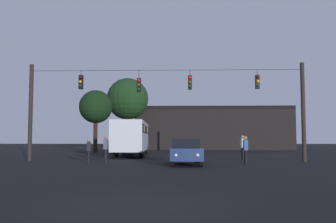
% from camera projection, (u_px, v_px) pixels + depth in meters
% --- Properties ---
extents(ground_plane, '(168.00, 168.00, 0.00)m').
position_uv_depth(ground_plane, '(169.00, 156.00, 32.90)').
color(ground_plane, black).
rests_on(ground_plane, ground).
extents(overhead_signal_span, '(18.86, 0.44, 6.68)m').
position_uv_depth(overhead_signal_span, '(166.00, 104.00, 25.53)').
color(overhead_signal_span, black).
rests_on(overhead_signal_span, ground).
extents(city_bus, '(2.99, 11.10, 3.00)m').
position_uv_depth(city_bus, '(132.00, 135.00, 33.66)').
color(city_bus, '#B7BCC6').
rests_on(city_bus, ground).
extents(car_near_right, '(1.91, 4.38, 1.52)m').
position_uv_depth(car_near_right, '(185.00, 151.00, 22.02)').
color(car_near_right, navy).
rests_on(car_near_right, ground).
extents(pedestrian_crossing_left, '(0.26, 0.37, 1.69)m').
position_uv_depth(pedestrian_crossing_left, '(245.00, 148.00, 22.60)').
color(pedestrian_crossing_left, black).
rests_on(pedestrian_crossing_left, ground).
extents(pedestrian_crossing_center, '(0.32, 0.41, 1.54)m').
position_uv_depth(pedestrian_crossing_center, '(89.00, 149.00, 23.46)').
color(pedestrian_crossing_center, black).
rests_on(pedestrian_crossing_center, ground).
extents(pedestrian_crossing_right, '(0.31, 0.40, 1.78)m').
position_uv_depth(pedestrian_crossing_right, '(243.00, 146.00, 27.05)').
color(pedestrian_crossing_right, black).
rests_on(pedestrian_crossing_right, ground).
extents(pedestrian_near_bus, '(0.26, 0.38, 1.71)m').
position_uv_depth(pedestrian_near_bus, '(106.00, 147.00, 24.09)').
color(pedestrian_near_bus, black).
rests_on(pedestrian_near_bus, ground).
extents(corner_building, '(21.56, 13.58, 5.98)m').
position_uv_depth(corner_building, '(211.00, 129.00, 56.93)').
color(corner_building, black).
rests_on(corner_building, ground).
extents(tree_left_silhouette, '(5.41, 5.41, 9.43)m').
position_uv_depth(tree_left_silhouette, '(128.00, 99.00, 48.86)').
color(tree_left_silhouette, black).
rests_on(tree_left_silhouette, ground).
extents(tree_behind_building, '(3.74, 3.74, 7.02)m').
position_uv_depth(tree_behind_building, '(96.00, 107.00, 42.31)').
color(tree_behind_building, black).
rests_on(tree_behind_building, ground).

